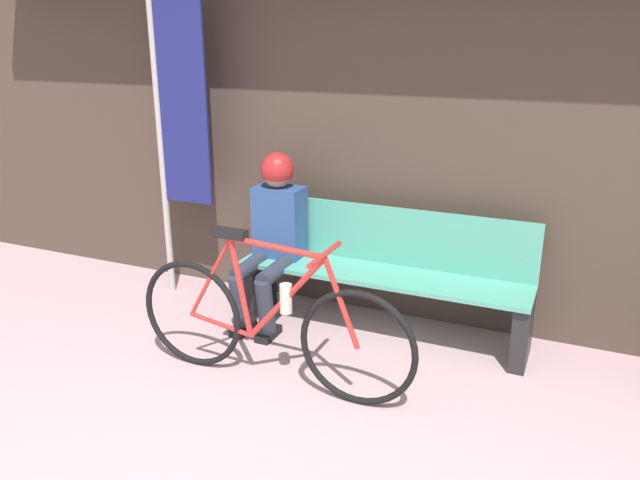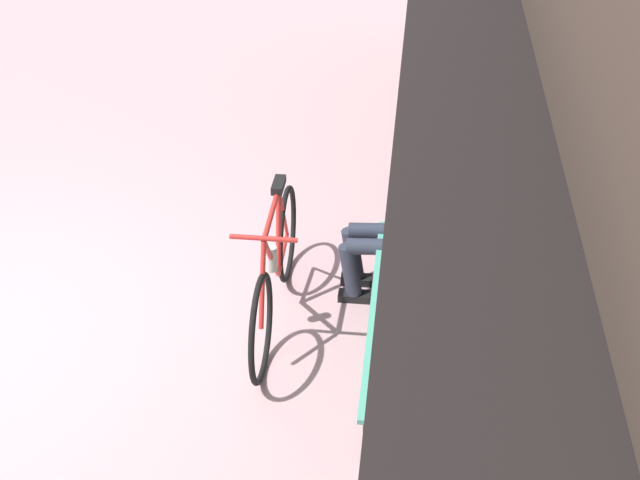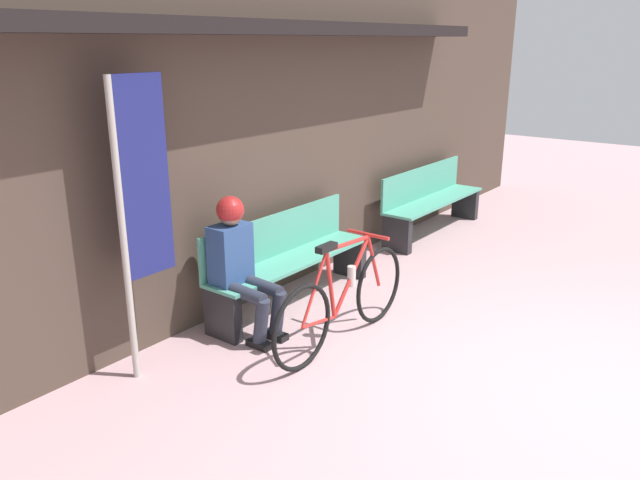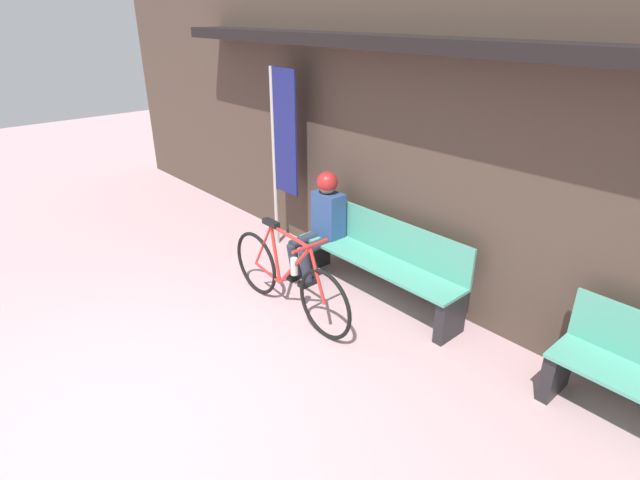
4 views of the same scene
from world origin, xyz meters
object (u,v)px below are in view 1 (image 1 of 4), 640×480
banner_pole (176,122)px  park_bench_near (383,275)px  bicycle (270,324)px  person_seated (273,227)px

banner_pole → park_bench_near: bearing=-0.1°
bicycle → banner_pole: bearing=143.5°
park_bench_near → banner_pole: 1.86m
park_bench_near → bicycle: (-0.38, -0.90, -0.03)m
person_seated → park_bench_near: bearing=8.5°
park_bench_near → bicycle: size_ratio=1.11×
park_bench_near → person_seated: person_seated is taller
bicycle → banner_pole: 1.81m
bicycle → person_seated: (-0.39, 0.79, 0.31)m
bicycle → banner_pole: banner_pole is taller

